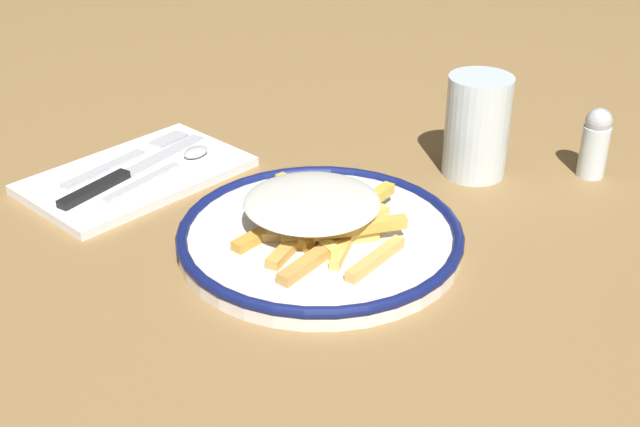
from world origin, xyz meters
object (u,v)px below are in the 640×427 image
at_px(fries_heap, 318,213).
at_px(knife, 123,175).
at_px(plate, 320,236).
at_px(spoon, 175,163).
at_px(fork, 128,158).
at_px(water_glass, 477,126).
at_px(salt_shaker, 595,142).
at_px(napkin, 137,175).

distance_m(fries_heap, knife, 0.24).
distance_m(plate, spoon, 0.22).
bearing_deg(knife, plate, 8.44).
relative_size(fork, water_glass, 1.58).
distance_m(fries_heap, spoon, 0.22).
bearing_deg(fork, spoon, 22.76).
height_order(water_glass, salt_shaker, water_glass).
relative_size(spoon, salt_shaker, 1.94).
distance_m(knife, spoon, 0.06).
distance_m(fork, spoon, 0.06).
relative_size(fork, knife, 0.84).
height_order(napkin, water_glass, water_glass).
distance_m(fork, water_glass, 0.39).
xyz_separation_m(water_glass, salt_shaker, (0.10, 0.08, -0.02)).
distance_m(napkin, fork, 0.03).
bearing_deg(water_glass, fries_heap, -99.02).
bearing_deg(fries_heap, fork, -178.36).
xyz_separation_m(fries_heap, salt_shaker, (0.14, 0.30, 0.01)).
distance_m(spoon, water_glass, 0.33).
distance_m(fork, knife, 0.04).
bearing_deg(water_glass, salt_shaker, 36.63).
xyz_separation_m(knife, salt_shaker, (0.38, 0.34, 0.03)).
bearing_deg(knife, napkin, 95.82).
relative_size(knife, spoon, 1.38).
xyz_separation_m(fries_heap, water_glass, (0.04, 0.23, 0.02)).
relative_size(napkin, salt_shaker, 2.93).
relative_size(fries_heap, salt_shaker, 2.34).
relative_size(fork, salt_shaker, 2.24).
xyz_separation_m(plate, knife, (-0.24, -0.04, 0.00)).
bearing_deg(fork, knife, -45.36).
height_order(napkin, spoon, spoon).
distance_m(napkin, salt_shaker, 0.50).
height_order(spoon, salt_shaker, salt_shaker).
height_order(fries_heap, spoon, fries_heap).
height_order(fork, spoon, spoon).
xyz_separation_m(spoon, water_glass, (0.25, 0.21, 0.04)).
relative_size(plate, knife, 1.28).
distance_m(fries_heap, salt_shaker, 0.33).
relative_size(plate, salt_shaker, 3.43).
bearing_deg(salt_shaker, knife, -137.76).
xyz_separation_m(plate, salt_shaker, (0.13, 0.31, 0.03)).
bearing_deg(fries_heap, spoon, 176.03).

